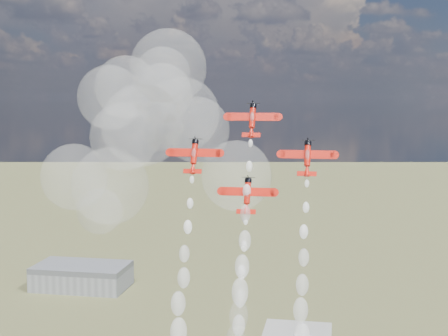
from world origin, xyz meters
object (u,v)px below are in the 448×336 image
hangar (82,276)px  plane_lead (252,119)px  plane_left (194,155)px  plane_right (307,157)px  plane_slot (247,195)px

hangar → plane_lead: size_ratio=4.17×
plane_left → plane_right: 26.07m
plane_lead → plane_right: size_ratio=1.00×
hangar → plane_lead: (116.09, -167.97, 91.96)m
hangar → plane_left: 217.13m
plane_left → plane_right: size_ratio=1.00×
plane_lead → plane_left: bearing=-163.5°
plane_lead → plane_left: 15.91m
plane_lead → plane_right: plane_lead is taller
hangar → plane_right: (129.12, -171.82, 83.69)m
plane_left → plane_right: (26.07, 0.00, 0.00)m
plane_lead → plane_slot: plane_lead is taller
plane_right → plane_lead: bearing=163.5°
hangar → plane_left: (103.05, -171.82, 83.69)m
plane_right → plane_left: bearing=180.0°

